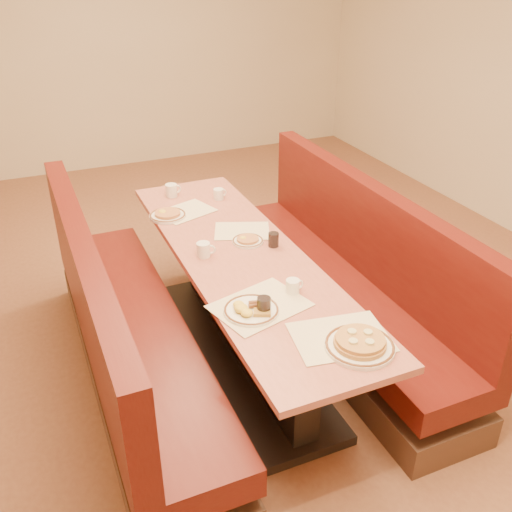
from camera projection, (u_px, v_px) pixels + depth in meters
name	position (u px, v px, depth m)	size (l,w,h in m)	color
ground	(243.00, 356.00, 3.72)	(8.00, 8.00, 0.00)	#9E6647
room_envelope	(239.00, 44.00, 2.79)	(6.04, 8.04, 2.82)	beige
diner_table	(243.00, 308.00, 3.54)	(0.70, 2.50, 0.75)	black
booth_left	(125.00, 338.00, 3.29)	(0.55, 2.50, 1.05)	#4C3326
booth_right	(344.00, 285.00, 3.80)	(0.55, 2.50, 1.05)	#4C3326
placemat_near_left	(260.00, 306.00, 2.88)	(0.46, 0.34, 0.00)	#F9EEC3
placemat_near_right	(340.00, 337.00, 2.65)	(0.44, 0.33, 0.00)	#F9EEC3
placemat_far_left	(186.00, 211.00, 3.90)	(0.36, 0.27, 0.00)	#F9EEC3
placemat_far_right	(242.00, 231.00, 3.63)	(0.35, 0.26, 0.00)	#F9EEC3
pancake_plate	(360.00, 344.00, 2.57)	(0.32, 0.32, 0.07)	white
eggs_plate	(251.00, 310.00, 2.83)	(0.28, 0.28, 0.06)	white
extra_plate_mid	(248.00, 240.00, 3.50)	(0.19, 0.19, 0.04)	white
extra_plate_far	(168.00, 215.00, 3.82)	(0.24, 0.24, 0.05)	white
coffee_mug_a	(293.00, 286.00, 2.98)	(0.10, 0.07, 0.08)	white
coffee_mug_b	(204.00, 249.00, 3.33)	(0.11, 0.08, 0.09)	white
coffee_mug_c	(219.00, 194.00, 4.08)	(0.10, 0.07, 0.08)	white
coffee_mug_d	(172.00, 190.00, 4.12)	(0.12, 0.08, 0.09)	white
soda_tumbler_near	(264.00, 306.00, 2.80)	(0.07, 0.07, 0.10)	black
soda_tumbler_mid	(273.00, 240.00, 3.44)	(0.06, 0.06, 0.09)	black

